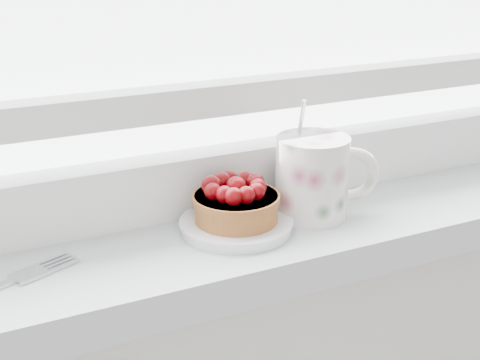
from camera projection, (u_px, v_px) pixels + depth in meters
saucer at (236, 225)px, 0.73m from camera, size 0.12×0.12×0.01m
raspberry_tart at (236, 201)px, 0.72m from camera, size 0.09×0.09×0.05m
floral_mug at (315, 175)px, 0.75m from camera, size 0.13×0.11×0.13m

